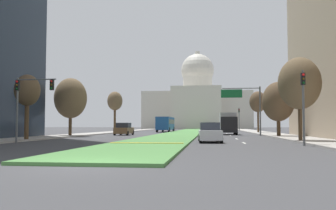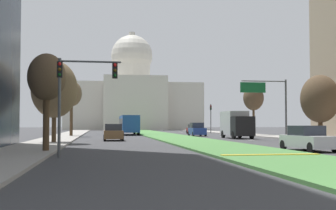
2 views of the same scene
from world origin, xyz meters
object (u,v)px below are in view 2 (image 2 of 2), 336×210
Objects in this scene: traffic_light_near_left at (76,85)px; street_tree_right_mid at (320,99)px; city_bus at (129,123)px; street_tree_left_near at (47,79)px; sedan_distant at (197,130)px; traffic_light_far_right at (211,115)px; overhead_guide_sign at (269,97)px; capitol_building at (132,99)px; sedan_lead_stopped at (307,139)px; street_tree_left_far at (71,94)px; street_tree_right_far at (253,98)px; box_truck_delivery at (236,124)px; street_tree_left_mid at (54,89)px; sedan_far_horizon at (194,129)px; sedan_midblock at (113,133)px.

street_tree_right_mid reaches higher than traffic_light_near_left.
traffic_light_near_left is 0.47× the size of city_bus.
street_tree_right_mid reaches higher than city_bus.
sedan_distant is at bearing 63.33° from street_tree_left_near.
traffic_light_far_right is 0.80× the size of overhead_guide_sign.
capitol_building is 99.31m from sedan_lead_stopped.
traffic_light_near_left is (-10.00, -101.89, -4.81)m from capitol_building.
city_bus is (8.16, 8.52, -3.85)m from street_tree_left_far.
overhead_guide_sign is 15.27m from street_tree_right_far.
traffic_light_near_left reaches higher than box_truck_delivery.
box_truck_delivery is (2.66, 23.40, 0.91)m from sedan_lead_stopped.
street_tree_left_far is (-2.59, 35.74, 1.83)m from traffic_light_near_left.
street_tree_right_mid reaches higher than box_truck_delivery.
traffic_light_far_right is at bearing 86.98° from overhead_guide_sign.
traffic_light_near_left is 0.72× the size of street_tree_left_mid.
city_bus is at bearing 102.10° from sedan_lead_stopped.
street_tree_left_far reaches higher than street_tree_right_mid.
traffic_light_far_right is at bearing 58.05° from street_tree_left_mid.
street_tree_left_far is 1.68× the size of sedan_distant.
traffic_light_near_left is 4.10m from street_tree_left_near.
street_tree_left_mid is 1.57× the size of sedan_far_horizon.
traffic_light_far_right is 0.81× the size of box_truck_delivery.
sedan_midblock is (4.49, 18.18, -3.66)m from street_tree_left_near.
street_tree_right_mid is at bearing -87.43° from traffic_light_far_right.
overhead_guide_sign is 28.00m from sedan_far_horizon.
sedan_distant is (16.47, 32.80, -3.60)m from street_tree_left_near.
street_tree_right_far reaches higher than traffic_light_far_right.
sedan_lead_stopped is at bearing -120.70° from street_tree_right_mid.
street_tree_left_near reaches higher than box_truck_delivery.
traffic_light_far_right is 1.13× the size of sedan_far_horizon.
traffic_light_far_right is 18.26m from sedan_distant.
street_tree_left_mid is (-23.56, -37.78, 1.40)m from traffic_light_far_right.
box_truck_delivery is at bearing -120.05° from street_tree_right_far.
capitol_building is at bearing 93.97° from sedan_distant.
traffic_light_far_right is 0.72× the size of street_tree_right_far.
sedan_distant is (-6.30, -16.97, -2.45)m from traffic_light_far_right.
sedan_midblock is at bearing -129.35° from sedan_distant.
street_tree_right_mid is at bearing -81.67° from capitol_building.
sedan_lead_stopped is at bearing -90.20° from sedan_distant.
overhead_guide_sign is at bearing -1.63° from sedan_midblock.
traffic_light_near_left is 1.13× the size of sedan_far_horizon.
street_tree_right_far is at bearing -1.78° from sedan_distant.
street_tree_left_near reaches higher than sedan_lead_stopped.
traffic_light_far_right is 1.20× the size of sedan_midblock.
traffic_light_near_left is 0.70× the size of street_tree_left_far.
sedan_lead_stopped is 0.71× the size of box_truck_delivery.
traffic_light_near_left is 42.67m from street_tree_right_far.
street_tree_left_mid is 1.11× the size of street_tree_right_mid.
overhead_guide_sign is at bearing 47.99° from traffic_light_near_left.
capitol_building reaches higher than sedan_distant.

